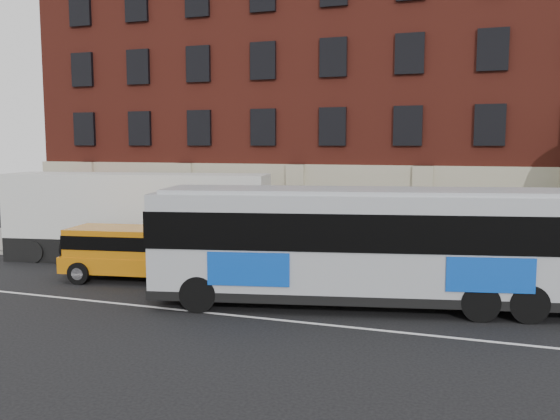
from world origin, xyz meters
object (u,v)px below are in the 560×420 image
(yellow_suv, at_px, (124,250))
(shipping_container, at_px, (137,218))
(sign_pole, at_px, (76,227))
(city_bus, at_px, (369,242))

(yellow_suv, xyz_separation_m, shipping_container, (-1.52, 3.31, 0.76))
(sign_pole, bearing_deg, shipping_container, 13.43)
(sign_pole, relative_size, shipping_container, 0.21)
(sign_pole, xyz_separation_m, yellow_suv, (4.26, -2.65, -0.31))
(yellow_suv, bearing_deg, sign_pole, 148.07)
(city_bus, bearing_deg, shipping_container, 160.12)
(sign_pole, bearing_deg, city_bus, -13.57)
(shipping_container, bearing_deg, yellow_suv, -65.26)
(shipping_container, bearing_deg, sign_pole, -166.57)
(city_bus, height_order, shipping_container, shipping_container)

